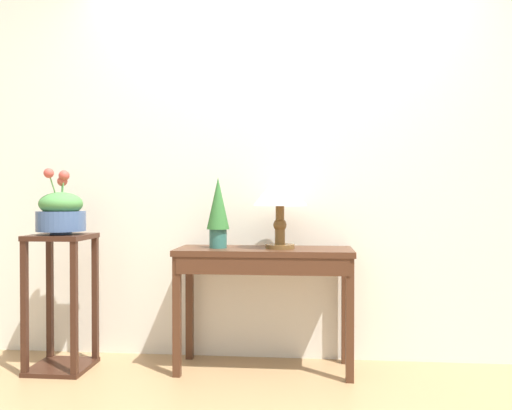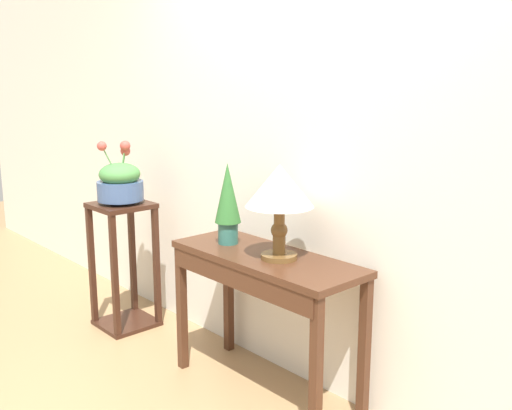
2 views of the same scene
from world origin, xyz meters
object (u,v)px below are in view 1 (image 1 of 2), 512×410
object	(u,v)px
potted_plant_on_console	(218,210)
planter_bowl_wide	(61,212)
console_table	(264,268)
table_lamp	(280,193)
pedestal_stand_left	(61,302)

from	to	relation	value
potted_plant_on_console	planter_bowl_wide	distance (m)	0.96
console_table	table_lamp	distance (m)	0.46
table_lamp	console_table	bearing A→B (deg)	-166.49
table_lamp	pedestal_stand_left	world-z (taller)	table_lamp
console_table	planter_bowl_wide	bearing A→B (deg)	-176.19
console_table	potted_plant_on_console	bearing A→B (deg)	177.16
table_lamp	planter_bowl_wide	xyz separation A→B (m)	(-1.33, -0.11, -0.12)
planter_bowl_wide	console_table	bearing A→B (deg)	3.81
console_table	pedestal_stand_left	world-z (taller)	pedestal_stand_left
pedestal_stand_left	console_table	bearing A→B (deg)	3.83
table_lamp	pedestal_stand_left	distance (m)	1.49
potted_plant_on_console	console_table	bearing A→B (deg)	-2.84
potted_plant_on_console	pedestal_stand_left	bearing A→B (deg)	-174.20
pedestal_stand_left	planter_bowl_wide	world-z (taller)	planter_bowl_wide
potted_plant_on_console	planter_bowl_wide	bearing A→B (deg)	-174.22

